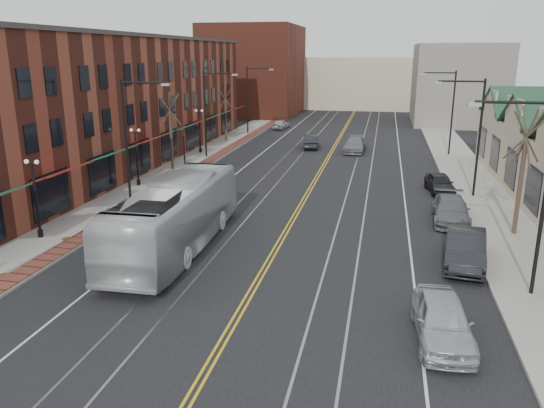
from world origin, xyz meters
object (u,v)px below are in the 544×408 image
at_px(parked_car_d, 440,183).
at_px(transit_bus, 176,216).
at_px(parked_suv, 138,208).
at_px(parked_car_a, 443,320).
at_px(parked_car_c, 451,210).
at_px(parked_car_b, 465,249).

bearing_deg(parked_car_d, transit_bus, -141.76).
relative_size(parked_suv, parked_car_a, 1.05).
xyz_separation_m(transit_bus, parked_car_c, (14.30, 7.68, -1.05)).
bearing_deg(parked_suv, parked_car_b, 174.40).
bearing_deg(parked_car_a, parked_suv, 143.61).
xyz_separation_m(parked_car_c, parked_car_d, (0.00, 7.04, -0.03)).
height_order(parked_suv, parked_car_d, parked_car_d).
height_order(parked_car_b, parked_car_c, parked_car_b).
distance_m(parked_car_a, parked_car_c, 14.46).
distance_m(parked_car_a, parked_car_b, 7.62).
bearing_deg(parked_car_c, parked_car_b, -88.59).
relative_size(transit_bus, parked_car_b, 2.55).
height_order(transit_bus, parked_car_b, transit_bus).
xyz_separation_m(parked_car_a, parked_car_b, (1.71, 7.42, 0.04)).
height_order(parked_car_a, parked_car_c, parked_car_a).
xyz_separation_m(parked_suv, parked_car_c, (18.60, 3.31, 0.06)).
bearing_deg(parked_car_a, transit_bus, 148.83).
relative_size(transit_bus, parked_suv, 2.63).
height_order(transit_bus, parked_suv, transit_bus).
height_order(parked_suv, parked_car_a, parked_car_a).
distance_m(parked_suv, parked_car_d, 21.29).
bearing_deg(transit_bus, parked_car_d, -135.15).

